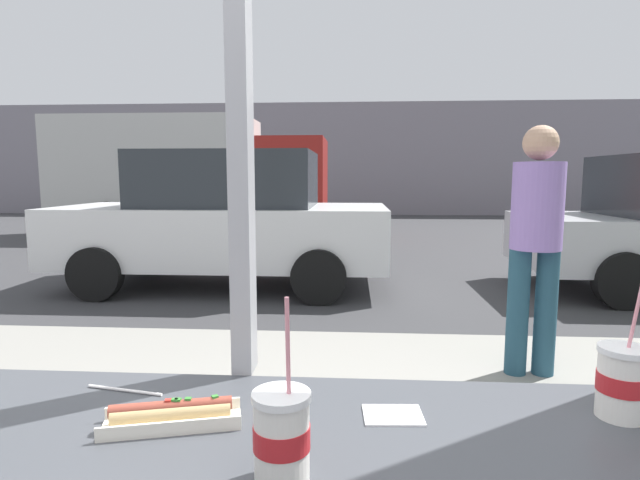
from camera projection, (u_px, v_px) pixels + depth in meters
ground_plane at (338, 256)px, 9.24m from camera, size 60.00×60.00×0.00m
sidewalk_strip at (304, 419)px, 2.89m from camera, size 16.00×2.80×0.15m
window_wall at (238, 15)px, 1.17m from camera, size 2.99×0.20×2.90m
building_facade_far at (346, 160)px, 19.62m from camera, size 28.00×1.20×4.23m
soda_cup_left at (282, 435)px, 0.80m from camera, size 0.09×0.09×0.31m
soda_cup_right at (622, 381)px, 1.01m from camera, size 0.10×0.10×0.31m
hotdog_tray_near at (172, 414)px, 0.98m from camera, size 0.28×0.15×0.05m
loose_straw at (125, 390)px, 1.14m from camera, size 0.19×0.04×0.01m
napkin_wrapper at (393, 415)px, 1.03m from camera, size 0.12×0.10×0.00m
parked_car_white at (226, 219)px, 6.65m from camera, size 4.25×2.00×1.78m
box_truck at (188, 172)px, 12.24m from camera, size 6.43×2.44×2.85m
pedestrian at (536, 235)px, 3.25m from camera, size 0.32×0.32×1.63m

